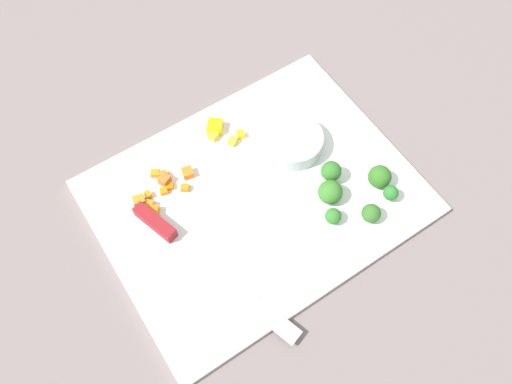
# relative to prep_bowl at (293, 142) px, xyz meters

# --- Properties ---
(ground_plane) EXTENTS (4.00, 4.00, 0.00)m
(ground_plane) POSITION_rel_prep_bowl_xyz_m (-0.10, -0.04, -0.03)
(ground_plane) COLOR slate
(cutting_board) EXTENTS (0.49, 0.38, 0.01)m
(cutting_board) POSITION_rel_prep_bowl_xyz_m (-0.10, -0.04, -0.02)
(cutting_board) COLOR white
(cutting_board) RESTS_ON ground_plane
(prep_bowl) EXTENTS (0.10, 0.10, 0.03)m
(prep_bowl) POSITION_rel_prep_bowl_xyz_m (0.00, 0.00, 0.00)
(prep_bowl) COLOR #B0B7BF
(prep_bowl) RESTS_ON cutting_board
(chef_knife) EXTENTS (0.11, 0.31, 0.02)m
(chef_knife) POSITION_rel_prep_bowl_xyz_m (-0.25, -0.05, -0.01)
(chef_knife) COLOR silver
(chef_knife) RESTS_ON cutting_board
(carrot_dice_0) EXTENTS (0.02, 0.02, 0.02)m
(carrot_dice_0) POSITION_rel_prep_bowl_xyz_m (-0.25, 0.02, -0.01)
(carrot_dice_0) COLOR orange
(carrot_dice_0) RESTS_ON cutting_board
(carrot_dice_1) EXTENTS (0.01, 0.01, 0.01)m
(carrot_dice_1) POSITION_rel_prep_bowl_xyz_m (-0.22, 0.04, -0.01)
(carrot_dice_1) COLOR orange
(carrot_dice_1) RESTS_ON cutting_board
(carrot_dice_2) EXTENTS (0.02, 0.02, 0.01)m
(carrot_dice_2) POSITION_rel_prep_bowl_xyz_m (-0.17, 0.05, -0.01)
(carrot_dice_2) COLOR orange
(carrot_dice_2) RESTS_ON cutting_board
(carrot_dice_3) EXTENTS (0.02, 0.02, 0.02)m
(carrot_dice_3) POSITION_rel_prep_bowl_xyz_m (-0.21, 0.06, -0.01)
(carrot_dice_3) COLOR orange
(carrot_dice_3) RESTS_ON cutting_board
(carrot_dice_4) EXTENTS (0.02, 0.02, 0.01)m
(carrot_dice_4) POSITION_rel_prep_bowl_xyz_m (-0.22, 0.08, -0.01)
(carrot_dice_4) COLOR orange
(carrot_dice_4) RESTS_ON cutting_board
(carrot_dice_5) EXTENTS (0.02, 0.02, 0.01)m
(carrot_dice_5) POSITION_rel_prep_bowl_xyz_m (-0.21, 0.05, -0.01)
(carrot_dice_5) COLOR orange
(carrot_dice_5) RESTS_ON cutting_board
(carrot_dice_6) EXTENTS (0.02, 0.02, 0.02)m
(carrot_dice_6) POSITION_rel_prep_bowl_xyz_m (-0.26, 0.05, -0.01)
(carrot_dice_6) COLOR orange
(carrot_dice_6) RESTS_ON cutting_board
(carrot_dice_7) EXTENTS (0.02, 0.02, 0.01)m
(carrot_dice_7) POSITION_rel_prep_bowl_xyz_m (-0.26, 0.03, -0.01)
(carrot_dice_7) COLOR orange
(carrot_dice_7) RESTS_ON cutting_board
(carrot_dice_8) EXTENTS (0.02, 0.02, 0.01)m
(carrot_dice_8) POSITION_rel_prep_bowl_xyz_m (-0.19, 0.03, -0.01)
(carrot_dice_8) COLOR orange
(carrot_dice_8) RESTS_ON cutting_board
(carrot_dice_9) EXTENTS (0.02, 0.02, 0.01)m
(carrot_dice_9) POSITION_rel_prep_bowl_xyz_m (-0.21, 0.07, -0.01)
(carrot_dice_9) COLOR orange
(carrot_dice_9) RESTS_ON cutting_board
(carrot_dice_10) EXTENTS (0.01, 0.01, 0.01)m
(carrot_dice_10) POSITION_rel_prep_bowl_xyz_m (-0.25, 0.05, -0.01)
(carrot_dice_10) COLOR orange
(carrot_dice_10) RESTS_ON cutting_board
(pepper_dice_0) EXTENTS (0.02, 0.02, 0.01)m
(pepper_dice_0) POSITION_rel_prep_bowl_xyz_m (-0.10, 0.09, -0.01)
(pepper_dice_0) COLOR yellow
(pepper_dice_0) RESTS_ON cutting_board
(pepper_dice_1) EXTENTS (0.03, 0.03, 0.02)m
(pepper_dice_1) POSITION_rel_prep_bowl_xyz_m (-0.09, 0.10, -0.01)
(pepper_dice_1) COLOR yellow
(pepper_dice_1) RESTS_ON cutting_board
(pepper_dice_2) EXTENTS (0.02, 0.02, 0.01)m
(pepper_dice_2) POSITION_rel_prep_bowl_xyz_m (-0.08, 0.06, -0.01)
(pepper_dice_2) COLOR yellow
(pepper_dice_2) RESTS_ON cutting_board
(pepper_dice_3) EXTENTS (0.02, 0.02, 0.01)m
(pepper_dice_3) POSITION_rel_prep_bowl_xyz_m (-0.06, 0.07, -0.01)
(pepper_dice_3) COLOR yellow
(pepper_dice_3) RESTS_ON cutting_board
(broccoli_floret_0) EXTENTS (0.04, 0.04, 0.04)m
(broccoli_floret_0) POSITION_rel_prep_bowl_xyz_m (-0.01, -0.11, 0.00)
(broccoli_floret_0) COLOR #81B058
(broccoli_floret_0) RESTS_ON cutting_board
(broccoli_floret_1) EXTENTS (0.02, 0.02, 0.03)m
(broccoli_floret_1) POSITION_rel_prep_bowl_xyz_m (0.07, -0.16, 0.00)
(broccoli_floret_1) COLOR #8CAF59
(broccoli_floret_1) RESTS_ON cutting_board
(broccoli_floret_2) EXTENTS (0.03, 0.03, 0.03)m
(broccoli_floret_2) POSITION_rel_prep_bowl_xyz_m (0.02, -0.17, 0.00)
(broccoli_floret_2) COLOR #85C258
(broccoli_floret_2) RESTS_ON cutting_board
(broccoli_floret_3) EXTENTS (0.03, 0.03, 0.04)m
(broccoli_floret_3) POSITION_rel_prep_bowl_xyz_m (0.01, -0.08, 0.01)
(broccoli_floret_3) COLOR #88C269
(broccoli_floret_3) RESTS_ON cutting_board
(broccoli_floret_4) EXTENTS (0.03, 0.03, 0.03)m
(broccoli_floret_4) POSITION_rel_prep_bowl_xyz_m (-0.03, -0.15, -0.00)
(broccoli_floret_4) COLOR #8EB05D
(broccoli_floret_4) RESTS_ON cutting_board
(broccoli_floret_5) EXTENTS (0.04, 0.04, 0.04)m
(broccoli_floret_5) POSITION_rel_prep_bowl_xyz_m (0.08, -0.13, 0.00)
(broccoli_floret_5) COLOR #93C35A
(broccoli_floret_5) RESTS_ON cutting_board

